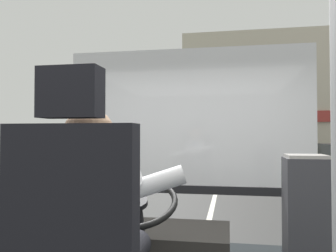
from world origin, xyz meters
TOP-DOWN VIEW (x-y plane):
  - ground at (0.00, 8.80)m, footprint 18.00×44.00m
  - bus_driver at (-0.13, -0.49)m, footprint 0.73×0.56m
  - handrail_pole at (0.92, -0.11)m, footprint 0.04×0.04m
  - fare_box at (0.89, 0.38)m, footprint 0.26×0.24m
  - windshield_panel at (0.00, 1.62)m, footprint 2.50×0.08m
  - street_tree at (-4.10, 11.57)m, footprint 2.50×2.50m
  - shop_building at (4.64, 19.78)m, footprint 13.79×4.73m

SIDE VIEW (x-z plane):
  - ground at x=0.00m, z-range -0.05..0.00m
  - fare_box at x=0.89m, z-range 0.70..1.64m
  - bus_driver at x=-0.13m, z-range 1.05..1.77m
  - windshield_panel at x=0.00m, z-range 1.01..2.49m
  - handrail_pole at x=0.92m, z-range 0.70..2.85m
  - street_tree at x=-4.10m, z-range 1.17..6.12m
  - shop_building at x=4.64m, z-range 0.00..7.63m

